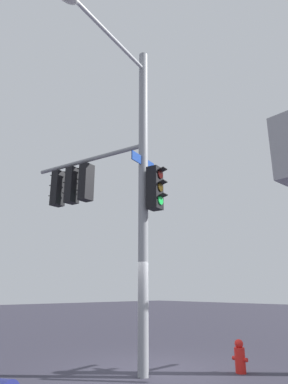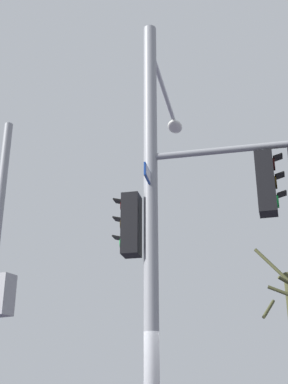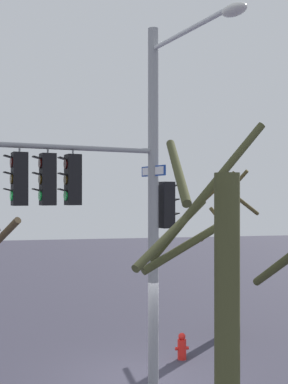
# 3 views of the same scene
# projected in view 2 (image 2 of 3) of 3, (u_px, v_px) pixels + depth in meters

# --- Properties ---
(main_signal_pole_assembly) EXTENTS (4.91, 3.84, 8.47)m
(main_signal_pole_assembly) POSITION_uv_depth(u_px,v_px,m) (202.00, 199.00, 9.09)
(main_signal_pole_assembly) COLOR gray
(main_signal_pole_assembly) RESTS_ON ground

